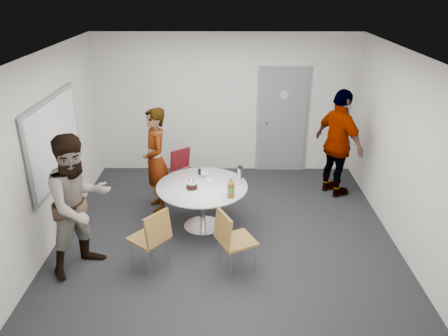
{
  "coord_description": "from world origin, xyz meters",
  "views": [
    {
      "loc": [
        0.02,
        -5.69,
        3.61
      ],
      "look_at": [
        -0.03,
        0.25,
        1.0
      ],
      "focal_mm": 35.0,
      "sensor_mm": 36.0,
      "label": 1
    }
  ],
  "objects_px": {
    "table": "(204,191)",
    "person_main": "(156,161)",
    "whiteboard": "(55,140)",
    "person_left": "(79,204)",
    "person_right": "(339,144)",
    "chair_far": "(184,168)",
    "chair_near_left": "(153,235)",
    "door": "(283,121)",
    "chair_near_right": "(231,236)"
  },
  "relations": [
    {
      "from": "door",
      "to": "person_left",
      "type": "height_order",
      "value": "door"
    },
    {
      "from": "whiteboard",
      "to": "chair_near_right",
      "type": "height_order",
      "value": "whiteboard"
    },
    {
      "from": "door",
      "to": "table",
      "type": "height_order",
      "value": "door"
    },
    {
      "from": "person_main",
      "to": "person_right",
      "type": "bearing_deg",
      "value": 80.47
    },
    {
      "from": "table",
      "to": "person_left",
      "type": "relative_size",
      "value": 0.73
    },
    {
      "from": "table",
      "to": "chair_far",
      "type": "distance_m",
      "value": 1.2
    },
    {
      "from": "table",
      "to": "chair_near_left",
      "type": "relative_size",
      "value": 1.55
    },
    {
      "from": "person_main",
      "to": "person_right",
      "type": "relative_size",
      "value": 0.91
    },
    {
      "from": "chair_near_right",
      "to": "person_main",
      "type": "relative_size",
      "value": 0.51
    },
    {
      "from": "person_main",
      "to": "person_right",
      "type": "xyz_separation_m",
      "value": [
        3.09,
        0.58,
        0.08
      ]
    },
    {
      "from": "person_left",
      "to": "person_right",
      "type": "distance_m",
      "value": 4.4
    },
    {
      "from": "door",
      "to": "person_left",
      "type": "bearing_deg",
      "value": -132.13
    },
    {
      "from": "person_main",
      "to": "table",
      "type": "bearing_deg",
      "value": 32.99
    },
    {
      "from": "door",
      "to": "person_right",
      "type": "relative_size",
      "value": 1.11
    },
    {
      "from": "chair_near_right",
      "to": "person_left",
      "type": "xyz_separation_m",
      "value": [
        -1.94,
        0.12,
        0.4
      ]
    },
    {
      "from": "chair_near_right",
      "to": "person_right",
      "type": "height_order",
      "value": "person_right"
    },
    {
      "from": "table",
      "to": "person_left",
      "type": "distance_m",
      "value": 1.87
    },
    {
      "from": "person_main",
      "to": "chair_near_right",
      "type": "bearing_deg",
      "value": 14.67
    },
    {
      "from": "chair_near_left",
      "to": "person_main",
      "type": "height_order",
      "value": "person_main"
    },
    {
      "from": "whiteboard",
      "to": "chair_far",
      "type": "relative_size",
      "value": 2.25
    },
    {
      "from": "whiteboard",
      "to": "table",
      "type": "relative_size",
      "value": 1.38
    },
    {
      "from": "whiteboard",
      "to": "chair_far",
      "type": "height_order",
      "value": "whiteboard"
    },
    {
      "from": "whiteboard",
      "to": "chair_near_left",
      "type": "bearing_deg",
      "value": -35.28
    },
    {
      "from": "chair_near_left",
      "to": "chair_far",
      "type": "distance_m",
      "value": 2.23
    },
    {
      "from": "chair_near_left",
      "to": "person_left",
      "type": "relative_size",
      "value": 0.47
    },
    {
      "from": "table",
      "to": "person_main",
      "type": "xyz_separation_m",
      "value": [
        -0.8,
        0.6,
        0.25
      ]
    },
    {
      "from": "chair_near_right",
      "to": "door",
      "type": "bearing_deg",
      "value": 137.44
    },
    {
      "from": "person_left",
      "to": "table",
      "type": "bearing_deg",
      "value": -16.48
    },
    {
      "from": "table",
      "to": "person_main",
      "type": "bearing_deg",
      "value": 143.23
    },
    {
      "from": "door",
      "to": "chair_near_left",
      "type": "height_order",
      "value": "door"
    },
    {
      "from": "chair_far",
      "to": "person_right",
      "type": "bearing_deg",
      "value": 142.78
    },
    {
      "from": "table",
      "to": "person_left",
      "type": "bearing_deg",
      "value": -146.49
    },
    {
      "from": "table",
      "to": "chair_far",
      "type": "xyz_separation_m",
      "value": [
        -0.41,
        1.12,
        -0.11
      ]
    },
    {
      "from": "table",
      "to": "chair_far",
      "type": "relative_size",
      "value": 1.63
    },
    {
      "from": "whiteboard",
      "to": "table",
      "type": "bearing_deg",
      "value": 0.46
    },
    {
      "from": "person_right",
      "to": "chair_far",
      "type": "bearing_deg",
      "value": 62.75
    },
    {
      "from": "chair_near_right",
      "to": "person_right",
      "type": "distance_m",
      "value": 3.01
    },
    {
      "from": "chair_near_right",
      "to": "person_main",
      "type": "xyz_separation_m",
      "value": [
        -1.21,
        1.73,
        0.33
      ]
    },
    {
      "from": "door",
      "to": "person_left",
      "type": "relative_size",
      "value": 1.12
    },
    {
      "from": "chair_near_left",
      "to": "person_left",
      "type": "distance_m",
      "value": 1.01
    },
    {
      "from": "door",
      "to": "table",
      "type": "relative_size",
      "value": 1.54
    },
    {
      "from": "table",
      "to": "person_main",
      "type": "relative_size",
      "value": 0.79
    },
    {
      "from": "table",
      "to": "chair_near_left",
      "type": "xyz_separation_m",
      "value": [
        -0.61,
        -1.09,
        -0.08
      ]
    },
    {
      "from": "person_left",
      "to": "person_right",
      "type": "bearing_deg",
      "value": -20.07
    },
    {
      "from": "whiteboard",
      "to": "door",
      "type": "bearing_deg",
      "value": 32.66
    },
    {
      "from": "chair_near_left",
      "to": "chair_far",
      "type": "height_order",
      "value": "chair_near_left"
    },
    {
      "from": "chair_far",
      "to": "table",
      "type": "bearing_deg",
      "value": 71.6
    },
    {
      "from": "whiteboard",
      "to": "person_main",
      "type": "bearing_deg",
      "value": 24.95
    },
    {
      "from": "whiteboard",
      "to": "table",
      "type": "distance_m",
      "value": 2.28
    },
    {
      "from": "chair_near_right",
      "to": "person_left",
      "type": "relative_size",
      "value": 0.48
    }
  ]
}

